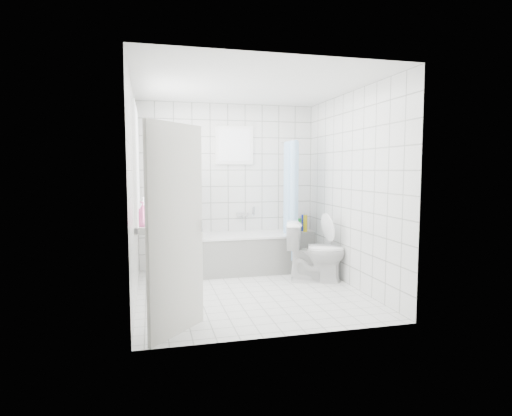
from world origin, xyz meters
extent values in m
plane|color=white|center=(0.00, 0.00, 0.00)|extent=(3.00, 3.00, 0.00)
plane|color=white|center=(0.00, 0.00, 2.60)|extent=(3.00, 3.00, 0.00)
cube|color=white|center=(0.00, 1.50, 1.30)|extent=(2.80, 0.02, 2.60)
cube|color=white|center=(0.00, -1.50, 1.30)|extent=(2.80, 0.02, 2.60)
cube|color=white|center=(-1.40, 0.00, 1.30)|extent=(0.02, 3.00, 2.60)
cube|color=white|center=(1.40, 0.00, 1.30)|extent=(0.02, 3.00, 2.60)
cube|color=white|center=(-1.35, 0.30, 1.60)|extent=(0.01, 0.90, 1.40)
cube|color=white|center=(0.10, 1.46, 1.95)|extent=(0.50, 0.01, 0.50)
cube|color=white|center=(-1.31, 0.30, 0.86)|extent=(0.18, 1.02, 0.08)
cube|color=silver|center=(-0.98, -1.18, 1.00)|extent=(0.56, 0.62, 2.00)
cube|color=white|center=(0.12, 1.12, 0.28)|extent=(1.62, 0.75, 0.55)
cube|color=white|center=(0.12, 1.12, 0.57)|extent=(1.64, 0.77, 0.03)
cube|color=white|center=(-0.76, 1.07, 0.75)|extent=(0.15, 0.85, 1.50)
cube|color=white|center=(1.21, 1.38, 0.28)|extent=(0.40, 0.24, 0.55)
imported|color=white|center=(1.03, 0.33, 0.42)|extent=(0.92, 0.71, 0.83)
cylinder|color=silver|center=(0.89, 1.10, 2.00)|extent=(0.02, 0.80, 0.02)
cube|color=silver|center=(0.22, 1.46, 0.85)|extent=(0.18, 0.06, 0.06)
imported|color=silver|center=(-1.30, 0.30, 0.99)|extent=(0.20, 0.20, 0.18)
imported|color=#B55A89|center=(-1.30, 0.61, 1.00)|extent=(0.13, 0.13, 0.20)
imported|color=#D4528D|center=(-1.30, -0.06, 1.05)|extent=(0.16, 0.16, 0.30)
imported|color=white|center=(-1.30, 0.42, 1.06)|extent=(0.15, 0.15, 0.32)
cylinder|color=red|center=(1.16, 1.41, 0.66)|extent=(0.06, 0.06, 0.22)
cylinder|color=#178D2A|center=(1.13, 1.29, 0.66)|extent=(0.06, 0.06, 0.23)
cylinder|color=#182EC0|center=(1.25, 1.42, 0.69)|extent=(0.06, 0.06, 0.27)
cylinder|color=yellow|center=(1.24, 1.31, 0.69)|extent=(0.06, 0.06, 0.28)
camera|label=1|loc=(-1.22, -5.23, 1.57)|focal=30.00mm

